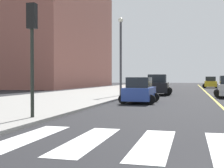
{
  "coord_description": "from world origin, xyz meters",
  "views": [
    {
      "loc": [
        -1.78,
        -3.91,
        1.71
      ],
      "look_at": [
        -12.26,
        36.71,
        0.9
      ],
      "focal_mm": 49.14,
      "sensor_mm": 36.0,
      "label": 1
    }
  ],
  "objects_px": {
    "car_blue_third": "(140,91)",
    "street_lamp": "(121,49)",
    "car_yellow_fourth": "(211,83)",
    "car_black_seventh": "(158,85)",
    "traffic_light_far_corner": "(32,37)"
  },
  "relations": [
    {
      "from": "car_yellow_fourth",
      "to": "car_black_seventh",
      "type": "bearing_deg",
      "value": 77.78
    },
    {
      "from": "car_yellow_fourth",
      "to": "traffic_light_far_corner",
      "type": "height_order",
      "value": "traffic_light_far_corner"
    },
    {
      "from": "car_yellow_fourth",
      "to": "car_black_seventh",
      "type": "height_order",
      "value": "car_black_seventh"
    },
    {
      "from": "traffic_light_far_corner",
      "to": "car_blue_third",
      "type": "bearing_deg",
      "value": 74.71
    },
    {
      "from": "car_blue_third",
      "to": "car_black_seventh",
      "type": "xyz_separation_m",
      "value": [
        0.14,
        10.46,
        0.14
      ]
    },
    {
      "from": "traffic_light_far_corner",
      "to": "street_lamp",
      "type": "distance_m",
      "value": 16.03
    },
    {
      "from": "car_blue_third",
      "to": "car_black_seventh",
      "type": "bearing_deg",
      "value": 89.11
    },
    {
      "from": "car_blue_third",
      "to": "street_lamp",
      "type": "bearing_deg",
      "value": 114.0
    },
    {
      "from": "car_black_seventh",
      "to": "street_lamp",
      "type": "relative_size",
      "value": 0.67
    },
    {
      "from": "car_yellow_fourth",
      "to": "street_lamp",
      "type": "height_order",
      "value": "street_lamp"
    },
    {
      "from": "car_black_seventh",
      "to": "traffic_light_far_corner",
      "type": "relative_size",
      "value": 1.04
    },
    {
      "from": "car_black_seventh",
      "to": "traffic_light_far_corner",
      "type": "distance_m",
      "value": 20.67
    },
    {
      "from": "car_blue_third",
      "to": "car_yellow_fourth",
      "type": "xyz_separation_m",
      "value": [
        6.75,
        35.36,
        0.1
      ]
    },
    {
      "from": "car_blue_third",
      "to": "car_black_seventh",
      "type": "distance_m",
      "value": 10.46
    },
    {
      "from": "car_blue_third",
      "to": "street_lamp",
      "type": "distance_m",
      "value": 7.56
    }
  ]
}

